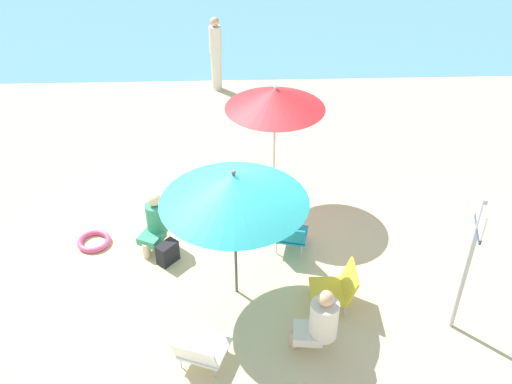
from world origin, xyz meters
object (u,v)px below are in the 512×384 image
beach_bag (168,253)px  swim_ring (94,241)px  beach_chair_a (200,351)px  person_a (155,221)px  beach_chair_c (195,199)px  beach_chair_b (290,235)px  person_b (320,321)px  warning_sign (473,247)px  person_c (216,53)px  umbrella_red (275,98)px  umbrella_teal (234,188)px  beach_chair_d (338,287)px

beach_bag → swim_ring: bearing=158.9°
beach_chair_a → person_a: bearing=39.1°
beach_chair_c → swim_ring: size_ratio=1.49×
beach_chair_b → person_b: 1.86m
beach_chair_c → warning_sign: (3.44, -2.56, 1.06)m
beach_chair_a → beach_bag: beach_chair_a is taller
person_c → beach_bag: 6.03m
beach_bag → umbrella_red: bearing=42.8°
umbrella_teal → person_b: (1.01, -1.03, -1.26)m
warning_sign → beach_bag: bearing=174.4°
beach_chair_a → beach_chair_c: (-0.21, 3.09, 0.01)m
beach_chair_c → beach_chair_d: 2.90m
beach_chair_a → umbrella_teal: bearing=1.6°
person_c → beach_chair_b: bearing=-108.2°
person_a → person_b: bearing=73.0°
umbrella_red → beach_bag: 2.82m
beach_chair_a → person_b: person_b is taller
beach_chair_c → beach_chair_d: bearing=-75.8°
umbrella_teal → person_c: umbrella_teal is taller
beach_bag → warning_sign: bearing=-20.1°
person_a → beach_chair_b: bearing=109.8°
person_b → warning_sign: bearing=-164.8°
swim_ring → person_c: bearing=72.0°
beach_chair_b → swim_ring: bearing=97.3°
beach_chair_d → swim_ring: bearing=-20.3°
beach_chair_b → person_a: person_a is taller
person_a → person_b: 3.02m
umbrella_teal → beach_chair_a: (-0.44, -1.27, -1.46)m
person_a → beach_bag: person_a is taller
person_a → swim_ring: 1.07m
person_a → beach_bag: (0.20, -0.38, -0.30)m
person_c → swim_ring: bearing=-137.8°
beach_chair_b → swim_ring: beach_chair_b is taller
person_a → beach_chair_d: bearing=88.6°
swim_ring → umbrella_red: bearing=20.8°
umbrella_red → beach_chair_a: umbrella_red is taller
person_b → beach_chair_d: bearing=-108.7°
beach_chair_c → warning_sign: bearing=-65.9°
warning_sign → beach_bag: (-3.79, 1.39, -1.18)m
umbrella_red → beach_chair_b: bearing=-83.0°
beach_chair_b → beach_chair_d: bearing=-141.1°
umbrella_red → person_a: size_ratio=2.26×
umbrella_teal → beach_bag: 1.98m
umbrella_teal → beach_chair_b: 1.83m
umbrella_teal → umbrella_red: size_ratio=0.95×
beach_chair_d → warning_sign: size_ratio=0.30×
umbrella_red → beach_chair_b: (0.17, -1.36, -1.57)m
beach_chair_c → person_a: person_a is taller
swim_ring → beach_bag: bearing=-21.1°
umbrella_red → warning_sign: 3.66m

